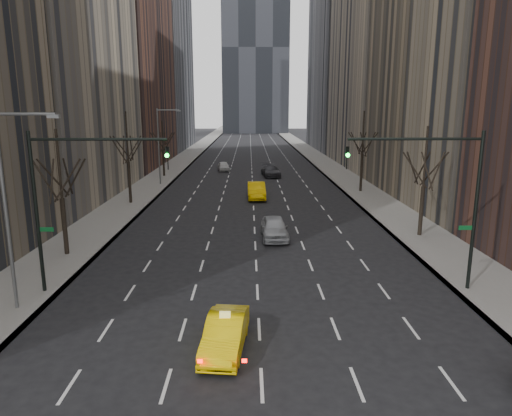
{
  "coord_description": "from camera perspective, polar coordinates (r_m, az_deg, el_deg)",
  "views": [
    {
      "loc": [
        -0.4,
        -9.83,
        9.21
      ],
      "look_at": [
        -0.01,
        16.07,
        3.5
      ],
      "focal_mm": 32.0,
      "sensor_mm": 36.0,
      "label": 1
    }
  ],
  "objects": [
    {
      "name": "sidewalk_left",
      "position": [
        81.22,
        -9.3,
        5.81
      ],
      "size": [
        4.5,
        320.0,
        0.15
      ],
      "primitive_type": "cube",
      "color": "slate",
      "rests_on": "ground"
    },
    {
      "name": "sidewalk_right",
      "position": [
        81.34,
        8.13,
        5.86
      ],
      "size": [
        4.5,
        320.0,
        0.15
      ],
      "primitive_type": "cube",
      "color": "slate",
      "rests_on": "ground"
    },
    {
      "name": "bld_left_far",
      "position": [
        79.74,
        -17.4,
        21.13
      ],
      "size": [
        14.0,
        28.0,
        44.0
      ],
      "primitive_type": "cube",
      "color": "brown",
      "rests_on": "ground"
    },
    {
      "name": "bld_left_deep",
      "position": [
        109.9,
        -12.97,
        23.04
      ],
      "size": [
        14.0,
        30.0,
        60.0
      ],
      "primitive_type": "cube",
      "color": "slate",
      "rests_on": "ground"
    },
    {
      "name": "bld_right_far",
      "position": [
        78.61,
        16.76,
        23.53
      ],
      "size": [
        14.0,
        28.0,
        50.0
      ],
      "primitive_type": "cube",
      "color": "#B7A78C",
      "rests_on": "ground"
    },
    {
      "name": "bld_right_deep",
      "position": [
        108.91,
        11.66,
        22.66
      ],
      "size": [
        14.0,
        30.0,
        58.0
      ],
      "primitive_type": "cube",
      "color": "slate",
      "rests_on": "ground"
    },
    {
      "name": "tree_lw_b",
      "position": [
        30.65,
        -23.09,
        1.1
      ],
      "size": [
        3.36,
        3.5,
        7.82
      ],
      "color": "black",
      "rests_on": "ground"
    },
    {
      "name": "tree_lw_c",
      "position": [
        45.63,
        -15.65,
        5.46
      ],
      "size": [
        3.36,
        3.5,
        8.74
      ],
      "color": "black",
      "rests_on": "ground"
    },
    {
      "name": "tree_lw_d",
      "position": [
        63.16,
        -11.53,
        7.05
      ],
      "size": [
        3.36,
        3.5,
        7.36
      ],
      "color": "black",
      "rests_on": "ground"
    },
    {
      "name": "tree_rw_b",
      "position": [
        34.6,
        20.17,
        2.53
      ],
      "size": [
        3.36,
        3.5,
        7.82
      ],
      "color": "black",
      "rests_on": "ground"
    },
    {
      "name": "tree_rw_c",
      "position": [
        51.61,
        13.13,
        6.35
      ],
      "size": [
        3.36,
        3.5,
        8.74
      ],
      "color": "black",
      "rests_on": "ground"
    },
    {
      "name": "traffic_mast_left",
      "position": [
        23.79,
        -22.33,
        2.49
      ],
      "size": [
        6.69,
        0.39,
        8.0
      ],
      "color": "black",
      "rests_on": "ground"
    },
    {
      "name": "traffic_mast_right",
      "position": [
        24.1,
        22.41,
        2.6
      ],
      "size": [
        6.69,
        0.39,
        8.0
      ],
      "color": "black",
      "rests_on": "ground"
    },
    {
      "name": "streetlight_near",
      "position": [
        22.7,
        -28.24,
        1.84
      ],
      "size": [
        2.83,
        0.22,
        9.0
      ],
      "color": "slate",
      "rests_on": "ground"
    },
    {
      "name": "streetlight_far",
      "position": [
        55.93,
        -11.75,
        8.49
      ],
      "size": [
        2.83,
        0.22,
        9.0
      ],
      "color": "slate",
      "rests_on": "ground"
    },
    {
      "name": "taxi_sedan",
      "position": [
        18.3,
        -3.87,
        -15.38
      ],
      "size": [
        1.88,
        4.26,
        1.36
      ],
      "primitive_type": "imported",
      "rotation": [
        0.0,
        0.0,
        -0.11
      ],
      "color": "yellow",
      "rests_on": "ground"
    },
    {
      "name": "silver_sedan_ahead",
      "position": [
        32.82,
        2.31,
        -2.46
      ],
      "size": [
        1.98,
        4.64,
        1.56
      ],
      "primitive_type": "imported",
      "rotation": [
        0.0,
        0.0,
        0.03
      ],
      "color": "#A7AAB0",
      "rests_on": "ground"
    },
    {
      "name": "far_taxi",
      "position": [
        47.14,
        0.05,
        2.2
      ],
      "size": [
        1.91,
        5.14,
        1.68
      ],
      "primitive_type": "imported",
      "rotation": [
        0.0,
        0.0,
        0.03
      ],
      "color": "#FFC405",
      "rests_on": "ground"
    },
    {
      "name": "far_suv_grey",
      "position": [
        62.57,
        1.84,
        4.67
      ],
      "size": [
        2.76,
        5.53,
        1.54
      ],
      "primitive_type": "imported",
      "rotation": [
        0.0,
        0.0,
        0.12
      ],
      "color": "#2E2E33",
      "rests_on": "ground"
    },
    {
      "name": "far_car_white",
      "position": [
        68.44,
        -4.07,
        5.23
      ],
      "size": [
        2.11,
        4.14,
        1.35
      ],
      "primitive_type": "imported",
      "rotation": [
        0.0,
        0.0,
        0.13
      ],
      "color": "silver",
      "rests_on": "ground"
    }
  ]
}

